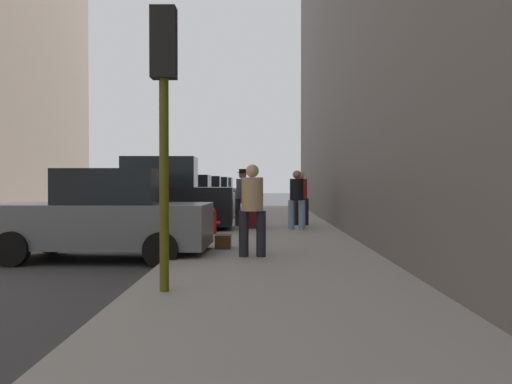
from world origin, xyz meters
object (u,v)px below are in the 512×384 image
object	(u,v)px
parked_red_hatchback	(209,193)
traffic_light	(164,86)
rolling_suitcase	(255,216)
parked_blue_sedan	(198,195)
fire_hydrant	(212,221)
pedestrian_in_jeans	(297,196)
duffel_bag	(223,242)
pedestrian_with_beanie	(243,194)
pedestrian_in_tan_coat	(252,205)
parked_silver_sedan	(217,191)
parked_black_suv	(155,199)
parked_dark_green_sedan	(181,199)
pedestrian_in_red_jacket	(301,195)
parked_gray_coupe	(104,217)

from	to	relation	value
parked_red_hatchback	traffic_light	bearing A→B (deg)	-86.08
parked_red_hatchback	rolling_suitcase	world-z (taller)	parked_red_hatchback
traffic_light	rolling_suitcase	size ratio (longest dim) A/B	3.46
traffic_light	parked_red_hatchback	bearing A→B (deg)	93.92
parked_blue_sedan	fire_hydrant	distance (m)	13.05
parked_blue_sedan	fire_hydrant	xyz separation A→B (m)	(1.80, -12.92, -0.35)
pedestrian_in_jeans	duffel_bag	distance (m)	5.06
pedestrian_with_beanie	pedestrian_in_tan_coat	world-z (taller)	pedestrian_with_beanie
parked_red_hatchback	fire_hydrant	size ratio (longest dim) A/B	6.00
parked_silver_sedan	parked_black_suv	bearing A→B (deg)	-90.00
pedestrian_in_tan_coat	fire_hydrant	bearing A→B (deg)	104.11
parked_silver_sedan	pedestrian_with_beanie	size ratio (longest dim) A/B	2.38
pedestrian_in_jeans	pedestrian_in_tan_coat	xyz separation A→B (m)	(-1.20, -5.97, 0.00)
parked_blue_sedan	rolling_suitcase	bearing A→B (deg)	-74.97
parked_blue_sedan	parked_red_hatchback	distance (m)	6.35
parked_blue_sedan	pedestrian_with_beanie	xyz separation A→B (m)	(2.52, -10.13, 0.29)
parked_black_suv	parked_silver_sedan	world-z (taller)	parked_black_suv
parked_red_hatchback	parked_silver_sedan	xyz separation A→B (m)	(-0.00, 5.50, 0.00)
parked_dark_green_sedan	fire_hydrant	world-z (taller)	parked_dark_green_sedan
pedestrian_in_jeans	parked_dark_green_sedan	bearing A→B (deg)	126.46
pedestrian_in_tan_coat	parked_black_suv	bearing A→B (deg)	115.73
fire_hydrant	pedestrian_in_red_jacket	size ratio (longest dim) A/B	0.41
parked_blue_sedan	parked_red_hatchback	bearing A→B (deg)	90.00
parked_black_suv	fire_hydrant	xyz separation A→B (m)	(1.80, -1.60, -0.54)
traffic_light	pedestrian_in_tan_coat	xyz separation A→B (m)	(1.07, 3.30, -1.65)
parked_blue_sedan	parked_black_suv	bearing A→B (deg)	-90.00
parked_gray_coupe	parked_silver_sedan	world-z (taller)	same
parked_gray_coupe	pedestrian_in_tan_coat	xyz separation A→B (m)	(2.93, -0.62, 0.26)
traffic_light	pedestrian_with_beanie	size ratio (longest dim) A/B	2.03
parked_black_suv	parked_blue_sedan	world-z (taller)	parked_black_suv
pedestrian_in_red_jacket	duffel_bag	distance (m)	6.61
parked_blue_sedan	fire_hydrant	bearing A→B (deg)	-82.05
parked_black_suv	rolling_suitcase	size ratio (longest dim) A/B	4.48
parked_dark_green_sedan	duffel_bag	world-z (taller)	parked_dark_green_sedan
traffic_light	duffel_bag	bearing A→B (deg)	84.52
traffic_light	pedestrian_in_red_jacket	size ratio (longest dim) A/B	2.11
parked_dark_green_sedan	duffel_bag	size ratio (longest dim) A/B	9.55
parked_red_hatchback	parked_dark_green_sedan	bearing A→B (deg)	-90.00
parked_gray_coupe	pedestrian_with_beanie	xyz separation A→B (m)	(2.52, 6.64, 0.29)
parked_dark_green_sedan	pedestrian_in_tan_coat	distance (m)	11.92
parked_black_suv	pedestrian_with_beanie	world-z (taller)	parked_black_suv
parked_silver_sedan	rolling_suitcase	size ratio (longest dim) A/B	4.07
parked_gray_coupe	parked_red_hatchback	distance (m)	23.13
parked_black_suv	pedestrian_in_jeans	bearing A→B (deg)	-1.47
rolling_suitcase	parked_silver_sedan	bearing A→B (deg)	97.33
pedestrian_in_jeans	parked_blue_sedan	bearing A→B (deg)	109.87
parked_red_hatchback	pedestrian_in_jeans	distance (m)	18.25
rolling_suitcase	duffel_bag	size ratio (longest dim) A/B	2.36
fire_hydrant	traffic_light	xyz separation A→B (m)	(0.05, -7.77, 2.26)
parked_black_suv	traffic_light	distance (m)	9.71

